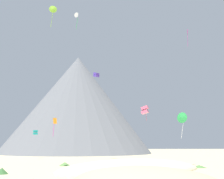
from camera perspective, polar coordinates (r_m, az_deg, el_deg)
name	(u,v)px	position (r m, az deg, el deg)	size (l,w,h in m)	color
dune_foreground_right	(132,171)	(47.02, 4.17, -16.16)	(26.86, 14.96, 3.65)	beige
bush_far_left	(199,166)	(54.70, 17.34, -14.74)	(2.64, 2.64, 0.46)	#568442
bush_mid_center	(72,174)	(38.97, -8.19, -16.76)	(1.12, 1.12, 0.53)	#386633
bush_ridge_crest	(65,164)	(57.64, -9.63, -14.75)	(2.24, 2.24, 0.68)	#568442
bush_near_left	(2,171)	(44.33, -21.57, -15.19)	(1.87, 1.87, 0.89)	#386633
rock_massif	(78,106)	(131.89, -7.01, -3.42)	(95.88, 95.88, 45.51)	slate
kite_lime_high	(53,9)	(82.42, -11.96, 15.70)	(2.11, 0.72, 6.36)	#8CD133
kite_green_low	(182,118)	(58.91, 14.07, -5.64)	(1.87, 1.70, 5.32)	green
kite_indigo_mid	(96,75)	(78.99, -3.21, 3.00)	(1.82, 1.83, 1.46)	#5138B2
kite_rainbow_low	(145,110)	(60.56, 6.72, -4.17)	(1.91, 1.85, 3.27)	#E5668C
kite_white_high	(77,15)	(77.30, -7.23, 14.78)	(1.37, 1.17, 4.76)	white
kite_magenta_high	(188,34)	(96.01, 15.17, 10.88)	(0.51, 0.88, 5.80)	#D1339E
kite_orange_low	(55,123)	(54.23, -11.64, -6.74)	(0.74, 0.62, 3.49)	orange
kite_teal_low	(35,132)	(88.07, -15.38, -8.45)	(1.62, 1.63, 1.34)	teal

